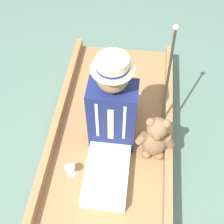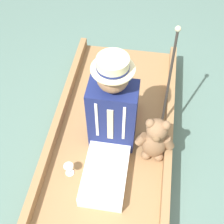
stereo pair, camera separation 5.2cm
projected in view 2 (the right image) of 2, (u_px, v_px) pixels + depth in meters
The scene contains 7 objects.
ground_plane at pixel (106, 173), 2.61m from camera, with size 16.00×16.00×0.00m, color slate.
punt_boat at pixel (106, 168), 2.54m from camera, with size 1.02×2.82×0.25m.
seat_cushion at pixel (116, 108), 2.77m from camera, with size 0.37×0.26×0.12m.
seated_person at pixel (111, 121), 2.32m from camera, with size 0.36×0.77×0.90m.
teddy_bear at pixel (155, 140), 2.38m from camera, with size 0.31×0.18×0.45m.
wine_glass at pixel (69, 168), 2.38m from camera, with size 0.07×0.07×0.11m.
walking_cane at pixel (170, 77), 2.35m from camera, with size 0.04×0.28×0.92m.
Camera 2 is at (-0.24, 1.20, 2.36)m, focal length 50.00 mm.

